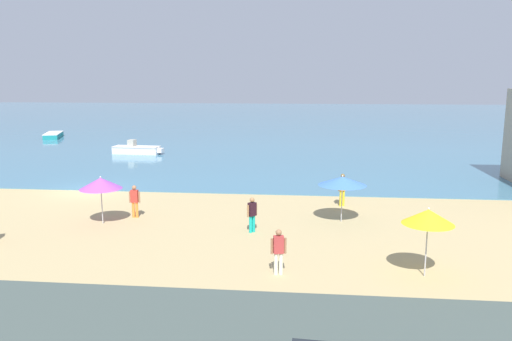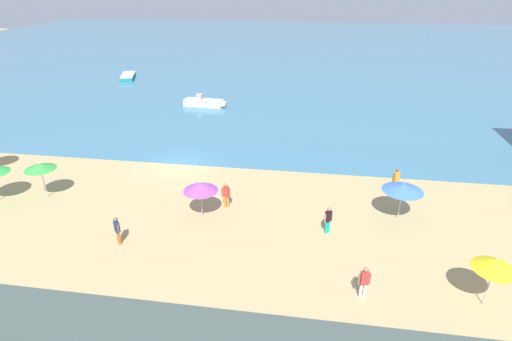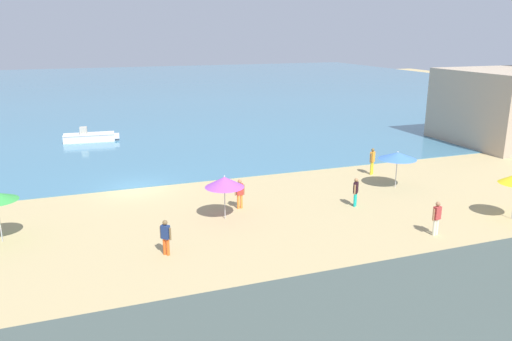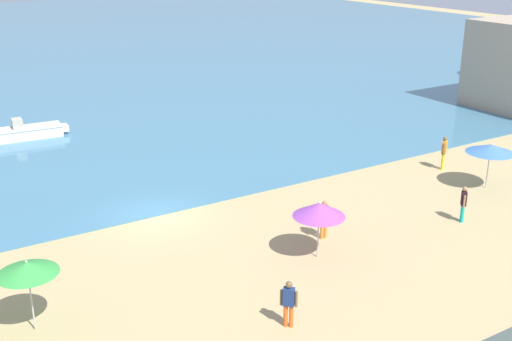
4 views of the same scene
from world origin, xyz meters
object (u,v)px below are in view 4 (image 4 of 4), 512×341
at_px(bather_4, 289,301).
at_px(beach_umbrella_2, 490,149).
at_px(beach_umbrella_6, 27,268).
at_px(bather_1, 324,217).
at_px(bather_2, 444,151).
at_px(skiff_nearshore, 26,132).
at_px(beach_umbrella_0, 319,210).
at_px(bather_0, 463,202).

bearing_deg(bather_4, beach_umbrella_2, 17.58).
relative_size(beach_umbrella_6, bather_1, 1.48).
height_order(bather_2, skiff_nearshore, bather_2).
relative_size(beach_umbrella_0, skiff_nearshore, 0.49).
distance_m(beach_umbrella_0, beach_umbrella_2, 11.62).
bearing_deg(beach_umbrella_6, bather_1, 2.26).
xyz_separation_m(beach_umbrella_0, bather_4, (-3.66, -3.32, -1.09)).
relative_size(beach_umbrella_6, bather_2, 1.34).
height_order(bather_1, bather_2, bather_2).
distance_m(beach_umbrella_6, skiff_nearshore, 21.80).
xyz_separation_m(bather_1, bather_4, (-4.87, -4.52, -0.02)).
relative_size(beach_umbrella_2, beach_umbrella_6, 0.95).
relative_size(bather_4, skiff_nearshore, 0.34).
distance_m(beach_umbrella_2, skiff_nearshore, 26.88).
bearing_deg(bather_2, beach_umbrella_6, -170.31).
height_order(bather_0, skiff_nearshore, bather_0).
bearing_deg(bather_1, bather_4, -137.12).
xyz_separation_m(beach_umbrella_0, skiff_nearshore, (-5.85, 21.94, -1.54)).
bearing_deg(skiff_nearshore, bather_0, -59.71).
height_order(bather_1, skiff_nearshore, bather_1).
height_order(beach_umbrella_6, skiff_nearshore, beach_umbrella_6).
relative_size(bather_2, skiff_nearshore, 0.38).
distance_m(bather_4, skiff_nearshore, 25.36).
bearing_deg(skiff_nearshore, bather_4, -85.05).
xyz_separation_m(bather_0, bather_1, (-6.15, 1.85, 0.02)).
distance_m(beach_umbrella_6, bather_0, 18.02).
height_order(beach_umbrella_0, beach_umbrella_6, beach_umbrella_6).
bearing_deg(beach_umbrella_0, beach_umbrella_2, 7.37).
xyz_separation_m(beach_umbrella_6, bather_0, (17.92, -1.39, -1.28)).
height_order(bather_4, skiff_nearshore, bather_4).
distance_m(beach_umbrella_0, skiff_nearshore, 22.76).
height_order(beach_umbrella_6, bather_0, beach_umbrella_6).
bearing_deg(bather_1, beach_umbrella_2, 1.62).
bearing_deg(bather_0, bather_4, -166.39).
bearing_deg(beach_umbrella_0, bather_1, 44.78).
xyz_separation_m(bather_2, bather_4, (-15.43, -7.87, -0.12)).
relative_size(beach_umbrella_0, bather_4, 1.44).
height_order(beach_umbrella_0, skiff_nearshore, beach_umbrella_0).
bearing_deg(beach_umbrella_0, bather_2, 21.14).
bearing_deg(beach_umbrella_2, bather_1, -178.38).
bearing_deg(bather_4, beach_umbrella_6, 149.59).
distance_m(beach_umbrella_0, bather_4, 5.06).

